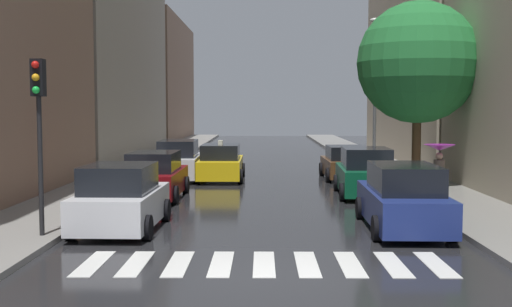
{
  "coord_description": "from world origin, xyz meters",
  "views": [
    {
      "loc": [
        -0.04,
        -11.85,
        3.29
      ],
      "look_at": [
        -0.37,
        22.39,
        0.77
      ],
      "focal_mm": 44.31,
      "sensor_mm": 36.0,
      "label": 1
    }
  ],
  "objects": [
    {
      "name": "building_left_far",
      "position": [
        -11.0,
        51.67,
        5.93
      ],
      "size": [
        6.0,
        20.44,
        11.85
      ],
      "primitive_type": "cube",
      "color": "#8C6B56",
      "rests_on": "ground"
    },
    {
      "name": "street_tree_right",
      "position": [
        6.2,
        13.66,
        5.06
      ],
      "size": [
        4.88,
        4.88,
        7.37
      ],
      "color": "#513823",
      "rests_on": "sidewalk_right"
    },
    {
      "name": "traffic_light_left_corner",
      "position": [
        -5.45,
        3.38,
        3.29
      ],
      "size": [
        0.3,
        0.42,
        4.3
      ],
      "color": "black",
      "rests_on": "sidewalk_left"
    },
    {
      "name": "ground_plane",
      "position": [
        0.0,
        24.0,
        -0.02
      ],
      "size": [
        28.0,
        72.0,
        0.04
      ],
      "primitive_type": "cube",
      "color": "#242426"
    },
    {
      "name": "taxi_midroad",
      "position": [
        -1.9,
        16.43,
        0.76
      ],
      "size": [
        2.08,
        4.33,
        1.81
      ],
      "rotation": [
        0.0,
        0.0,
        1.57
      ],
      "color": "yellow",
      "rests_on": "ground"
    },
    {
      "name": "crosswalk_stripes",
      "position": [
        -0.0,
        1.19,
        0.01
      ],
      "size": [
        7.65,
        2.2,
        0.01
      ],
      "color": "silver",
      "rests_on": "ground"
    },
    {
      "name": "sidewalk_right",
      "position": [
        6.5,
        24.0,
        0.07
      ],
      "size": [
        3.0,
        72.0,
        0.15
      ],
      "primitive_type": "cube",
      "color": "gray",
      "rests_on": "ground"
    },
    {
      "name": "parked_car_right_second",
      "position": [
        3.78,
        11.37,
        0.83
      ],
      "size": [
        2.22,
        4.2,
        1.8
      ],
      "rotation": [
        0.0,
        0.0,
        1.53
      ],
      "color": "#0C4C2D",
      "rests_on": "ground"
    },
    {
      "name": "sidewalk_left",
      "position": [
        -6.5,
        24.0,
        0.07
      ],
      "size": [
        3.0,
        72.0,
        0.15
      ],
      "primitive_type": "cube",
      "color": "gray",
      "rests_on": "ground"
    },
    {
      "name": "parked_car_left_nearest",
      "position": [
        -3.82,
        4.82,
        0.82
      ],
      "size": [
        2.2,
        4.07,
        1.78
      ],
      "rotation": [
        0.0,
        0.0,
        1.55
      ],
      "color": "silver",
      "rests_on": "ground"
    },
    {
      "name": "parked_car_left_third",
      "position": [
        -3.84,
        16.74,
        0.83
      ],
      "size": [
        2.13,
        4.61,
        1.8
      ],
      "rotation": [
        0.0,
        0.0,
        1.59
      ],
      "color": "silver",
      "rests_on": "ground"
    },
    {
      "name": "pedestrian_foreground",
      "position": [
        5.8,
        8.94,
        1.56
      ],
      "size": [
        1.03,
        1.03,
        1.91
      ],
      "rotation": [
        0.0,
        0.0,
        3.24
      ],
      "color": "navy",
      "rests_on": "sidewalk_right"
    },
    {
      "name": "parked_car_right_nearest",
      "position": [
        3.74,
        4.96,
        0.82
      ],
      "size": [
        2.15,
        4.78,
        1.77
      ],
      "rotation": [
        0.0,
        0.0,
        1.55
      ],
      "color": "navy",
      "rests_on": "ground"
    },
    {
      "name": "parked_car_right_third",
      "position": [
        3.81,
        16.9,
        0.72
      ],
      "size": [
        2.2,
        4.07,
        1.53
      ],
      "rotation": [
        0.0,
        0.0,
        1.59
      ],
      "color": "brown",
      "rests_on": "ground"
    },
    {
      "name": "lamp_post_right",
      "position": [
        5.55,
        19.59,
        4.45
      ],
      "size": [
        0.6,
        0.28,
        7.52
      ],
      "color": "#595B60",
      "rests_on": "sidewalk_right"
    },
    {
      "name": "parked_car_left_second",
      "position": [
        -3.9,
        10.66,
        0.79
      ],
      "size": [
        2.08,
        4.34,
        1.7
      ],
      "rotation": [
        0.0,
        0.0,
        1.56
      ],
      "color": "maroon",
      "rests_on": "ground"
    }
  ]
}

